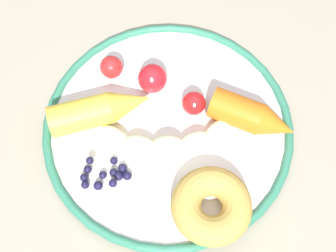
% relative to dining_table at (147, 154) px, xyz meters
% --- Properties ---
extents(ground_plane, '(6.00, 6.00, 0.00)m').
position_rel_dining_table_xyz_m(ground_plane, '(0.00, 0.00, -0.68)').
color(ground_plane, gray).
extents(dining_table, '(1.28, 0.91, 0.76)m').
position_rel_dining_table_xyz_m(dining_table, '(0.00, 0.00, 0.00)').
color(dining_table, gray).
rests_on(dining_table, ground_plane).
extents(plate, '(0.34, 0.34, 0.02)m').
position_rel_dining_table_xyz_m(plate, '(0.03, 0.02, 0.09)').
color(plate, silver).
rests_on(plate, dining_table).
extents(banana, '(0.16, 0.10, 0.03)m').
position_rel_dining_table_xyz_m(banana, '(0.04, -0.01, 0.10)').
color(banana, beige).
rests_on(banana, plate).
extents(carrot_orange, '(0.11, 0.04, 0.04)m').
position_rel_dining_table_xyz_m(carrot_orange, '(0.13, 0.06, 0.11)').
color(carrot_orange, orange).
rests_on(carrot_orange, plate).
extents(carrot_yellow, '(0.13, 0.12, 0.04)m').
position_rel_dining_table_xyz_m(carrot_yellow, '(-0.06, -0.01, 0.11)').
color(carrot_yellow, yellow).
rests_on(carrot_yellow, plate).
extents(donut, '(0.10, 0.10, 0.04)m').
position_rel_dining_table_xyz_m(donut, '(0.12, -0.07, 0.11)').
color(donut, tan).
rests_on(donut, plate).
extents(blueberry_pile, '(0.06, 0.05, 0.02)m').
position_rel_dining_table_xyz_m(blueberry_pile, '(-0.01, -0.08, 0.10)').
color(blueberry_pile, '#191638').
rests_on(blueberry_pile, plate).
extents(tomato_near, '(0.04, 0.04, 0.04)m').
position_rel_dining_table_xyz_m(tomato_near, '(-0.02, 0.06, 0.11)').
color(tomato_near, red).
rests_on(tomato_near, plate).
extents(tomato_mid, '(0.03, 0.03, 0.03)m').
position_rel_dining_table_xyz_m(tomato_mid, '(-0.08, 0.06, 0.11)').
color(tomato_mid, red).
rests_on(tomato_mid, plate).
extents(tomato_far, '(0.03, 0.03, 0.03)m').
position_rel_dining_table_xyz_m(tomato_far, '(0.05, 0.05, 0.11)').
color(tomato_far, red).
rests_on(tomato_far, plate).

